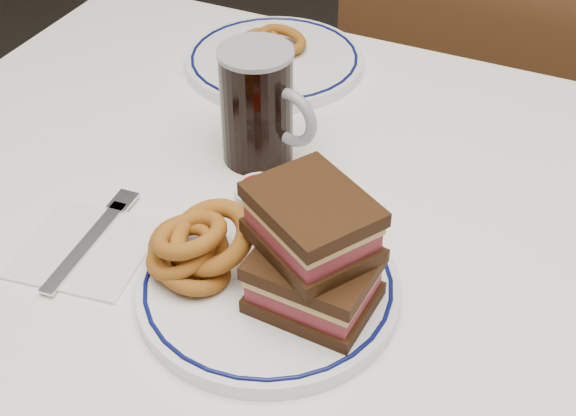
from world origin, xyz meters
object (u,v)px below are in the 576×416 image
at_px(chair_far, 468,76).
at_px(beer_mug, 259,106).
at_px(reuben_sandwich, 313,252).
at_px(far_plate, 274,60).
at_px(main_plate, 268,287).

bearing_deg(chair_far, beer_mug, -100.50).
xyz_separation_m(reuben_sandwich, beer_mug, (-0.17, 0.22, -0.00)).
height_order(chair_far, reuben_sandwich, chair_far).
relative_size(beer_mug, far_plate, 0.58).
distance_m(chair_far, reuben_sandwich, 0.95).
relative_size(chair_far, far_plate, 3.69).
distance_m(reuben_sandwich, beer_mug, 0.28).
bearing_deg(far_plate, reuben_sandwich, -60.02).
xyz_separation_m(main_plate, far_plate, (-0.20, 0.44, -0.00)).
distance_m(main_plate, beer_mug, 0.26).
bearing_deg(beer_mug, reuben_sandwich, -52.43).
xyz_separation_m(chair_far, main_plate, (-0.01, -0.90, 0.22)).
distance_m(chair_far, main_plate, 0.92).
bearing_deg(chair_far, far_plate, -114.72).
bearing_deg(beer_mug, chair_far, 79.50).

